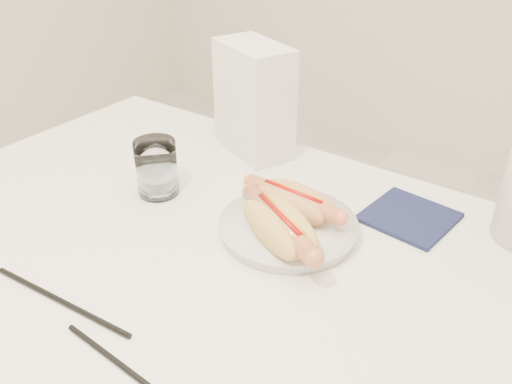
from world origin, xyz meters
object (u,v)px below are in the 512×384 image
Objects in this scene: hotdog_right at (279,226)px; hotdog_left at (293,202)px; plate at (288,228)px; water_glass at (157,168)px; table at (217,281)px; napkin_box at (254,100)px.

hotdog_left is at bearing 134.88° from hotdog_right.
plate is 0.27m from water_glass.
table is 6.39× the size of hotdog_right.
hotdog_right is at bearing -25.58° from napkin_box.
napkin_box reaches higher than table.
table is 0.40m from napkin_box.
table is 6.67× the size of hotdog_left.
hotdog_right is at bearing -69.51° from hotdog_left.
napkin_box is (-0.21, 0.19, 0.07)m from hotdog_left.
plate is at bearing 132.50° from hotdog_right.
napkin_box is at bearing 116.04° from table.
water_glass is at bearing -76.74° from napkin_box.
hotdog_right is at bearing -75.49° from plate.
table is at bearing -41.59° from napkin_box.
napkin_box reaches higher than plate.
hotdog_right reaches higher than table.
plate is (0.07, 0.11, 0.07)m from table.
hotdog_left is 0.80× the size of napkin_box.
table is at bearing -21.51° from water_glass.
plate is 1.20× the size of hotdog_left.
hotdog_left is 0.26m from water_glass.
water_glass is at bearing -155.45° from hotdog_right.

